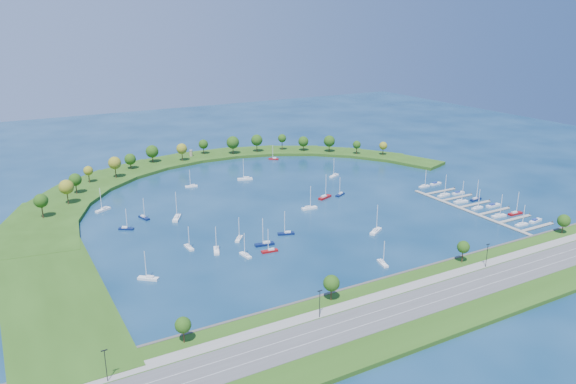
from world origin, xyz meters
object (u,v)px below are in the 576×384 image
moored_boat_8 (239,238)px  moored_boat_18 (325,197)px  dock_system (478,209)px  moored_boat_17 (376,231)px  moored_boat_9 (265,243)px  docked_boat_6 (461,201)px  docked_boat_3 (515,213)px  docked_boat_11 (436,184)px  harbor_tower (191,153)px  moored_boat_3 (245,254)px  moored_boat_19 (340,194)px  moored_boat_11 (177,218)px  docked_boat_4 (477,207)px  moored_boat_6 (383,263)px  moored_boat_4 (309,207)px  moored_boat_7 (126,228)px  moored_boat_20 (148,278)px  moored_boat_10 (216,250)px  moored_boat_13 (274,158)px  moored_boat_1 (334,175)px  docked_boat_1 (535,221)px  moored_boat_12 (245,178)px  moored_boat_15 (103,209)px  moored_boat_2 (270,250)px  docked_boat_9 (458,193)px  moored_boat_16 (191,186)px  docked_boat_5 (493,205)px  moored_boat_14 (189,247)px  docked_boat_10 (424,186)px  moored_boat_0 (286,233)px  docked_boat_8 (444,195)px  moored_boat_5 (144,217)px  docked_boat_2 (499,215)px

moored_boat_8 → moored_boat_18: size_ratio=0.77×
dock_system → moored_boat_17: (-68.51, 0.85, 0.61)m
moored_boat_9 → docked_boat_6: moored_boat_9 is taller
moored_boat_9 → docked_boat_3: bearing=177.9°
moored_boat_17 → moored_boat_18: bearing=52.6°
docked_boat_11 → harbor_tower: bearing=124.0°
moored_boat_3 → moored_boat_19: bearing=-67.4°
moored_boat_11 → docked_boat_4: size_ratio=1.31×
moored_boat_6 → moored_boat_8: moored_boat_6 is taller
harbor_tower → docked_boat_11: 173.67m
moored_boat_11 → moored_boat_4: bearing=-77.1°
harbor_tower → moored_boat_11: moored_boat_11 is taller
moored_boat_7 → moored_boat_18: 110.72m
moored_boat_3 → moored_boat_11: size_ratio=0.73×
moored_boat_20 → moored_boat_7: bearing=-55.2°
moored_boat_7 → moored_boat_20: size_ratio=0.88×
moored_boat_4 → moored_boat_17: bearing=-72.8°
docked_boat_3 → moored_boat_10: bearing=171.3°
moored_boat_13 → docked_boat_11: 118.92m
dock_system → moored_boat_11: (-146.14, 64.79, 0.63)m
moored_boat_1 → moored_boat_13: (-13.49, 58.51, -0.04)m
moored_boat_11 → moored_boat_20: (-31.29, -59.67, -0.07)m
moored_boat_3 → docked_boat_1: (145.39, -33.63, -0.23)m
moored_boat_7 → moored_boat_12: size_ratio=0.77×
moored_boat_8 → moored_boat_15: bearing=71.2°
moored_boat_2 → moored_boat_8: 20.17m
moored_boat_9 → docked_boat_9: bearing=-165.0°
moored_boat_16 → docked_boat_5: (131.33, -114.54, -0.20)m
moored_boat_9 → docked_boat_3: 135.70m
moored_boat_8 → moored_boat_12: size_ratio=0.78×
moored_boat_14 → docked_boat_10: (155.85, 18.36, -0.00)m
moored_boat_2 → moored_boat_14: size_ratio=1.02×
dock_system → moored_boat_0: size_ratio=6.98×
moored_boat_11 → docked_boat_8: 151.42m
moored_boat_17 → docked_boat_8: (68.72, 25.12, -0.03)m
docked_boat_5 → moored_boat_5: bearing=155.2°
moored_boat_14 → docked_boat_4: docked_boat_4 is taller
moored_boat_17 → docked_boat_10: 83.64m
moored_boat_15 → moored_boat_20: (-1.10, -91.21, -0.03)m
moored_boat_8 → docked_boat_5: 142.47m
moored_boat_7 → moored_boat_5: bearing=76.8°
moored_boat_2 → moored_boat_16: bearing=-85.1°
moored_boat_10 → moored_boat_11: size_ratio=0.83×
moored_boat_16 → docked_boat_10: bearing=162.9°
moored_boat_20 → moored_boat_0: bearing=-128.4°
moored_boat_8 → docked_boat_2: docked_boat_2 is taller
moored_boat_13 → docked_boat_2: 168.85m
moored_boat_6 → docked_boat_9: 112.57m
moored_boat_6 → docked_boat_10: size_ratio=1.01×
docked_boat_11 → moored_boat_13: bearing=114.1°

